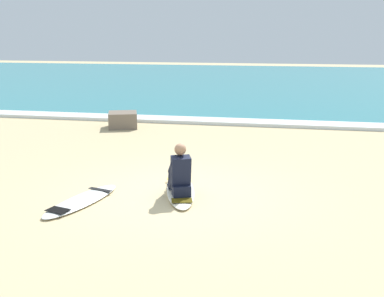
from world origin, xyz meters
The scene contains 7 objects.
ground_plane centered at (0.00, 0.00, 0.00)m, with size 80.00×80.00×0.00m, color #CCB584.
sea centered at (0.00, 20.90, 0.05)m, with size 80.00×28.00×0.10m, color teal.
breaking_foam centered at (0.00, 7.20, 0.06)m, with size 80.00×0.90×0.11m, color white.
surfboard_main centered at (0.02, 0.14, 0.04)m, with size 1.04×2.15×0.08m.
surfer_seated centered at (0.08, -0.16, 0.44)m, with size 0.58×0.77×0.95m.
surfboard_spare_near centered at (-1.57, -0.76, 0.04)m, with size 0.99×1.99×0.08m.
shoreline_rock centered at (-3.11, 5.82, 0.25)m, with size 0.85×0.88×0.49m, color #756656.
Camera 1 is at (1.83, -7.97, 2.90)m, focal length 43.33 mm.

